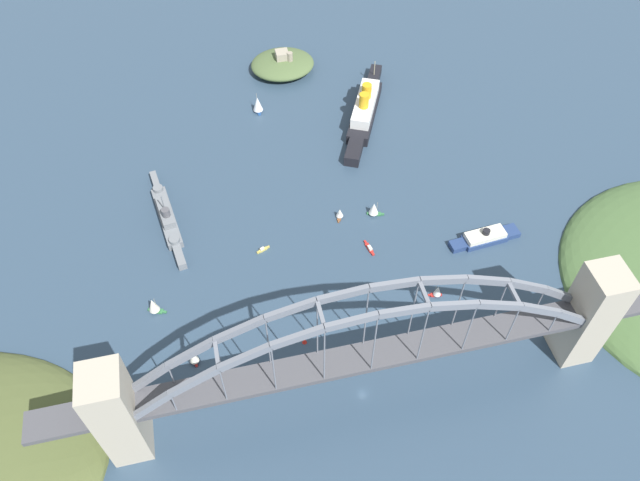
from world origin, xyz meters
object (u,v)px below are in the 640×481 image
small_boat_0 (153,305)px  small_boat_5 (263,250)px  naval_cruiser (167,217)px  ocean_liner (365,109)px  small_boat_1 (374,209)px  channel_marker_buoy (305,341)px  harbor_arch_bridge (367,359)px  small_boat_3 (194,357)px  fort_island_mid_harbor (283,64)px  harbor_ferry_steamer (485,237)px  small_boat_7 (258,104)px  small_boat_6 (437,291)px  small_boat_2 (369,248)px  small_boat_4 (340,213)px

small_boat_0 → small_boat_5: bearing=23.7°
small_boat_5 → naval_cruiser: bearing=145.7°
ocean_liner → small_boat_0: bearing=-139.6°
small_boat_1 → channel_marker_buoy: size_ratio=3.41×
ocean_liner → small_boat_1: (-16.91, -77.81, -1.81)m
harbor_arch_bridge → small_boat_3: (-67.31, 31.09, -26.27)m
harbor_arch_bridge → fort_island_mid_harbor: 233.70m
naval_cruiser → small_boat_5: bearing=-34.3°
harbor_ferry_steamer → small_boat_3: size_ratio=4.31×
harbor_ferry_steamer → small_boat_7: 158.81m
ocean_liner → channel_marker_buoy: 160.21m
small_boat_0 → small_boat_6: size_ratio=1.29×
fort_island_mid_harbor → small_boat_0: (-93.17, -170.44, -0.21)m
naval_cruiser → fort_island_mid_harbor: bearing=54.3°
naval_cruiser → small_boat_6: bearing=-32.3°
small_boat_0 → small_boat_2: bearing=6.9°
small_boat_2 → small_boat_0: bearing=-173.1°
fort_island_mid_harbor → small_boat_7: 44.27m
fort_island_mid_harbor → small_boat_0: 194.24m
naval_cruiser → small_boat_5: 54.36m
small_boat_1 → channel_marker_buoy: bearing=-127.6°
naval_cruiser → channel_marker_buoy: bearing=-58.0°
channel_marker_buoy → small_boat_6: bearing=9.2°
small_boat_0 → small_boat_6: bearing=-9.3°
small_boat_2 → small_boat_4: size_ratio=1.51×
harbor_ferry_steamer → small_boat_6: small_boat_6 is taller
small_boat_2 → small_boat_7: small_boat_7 is taller
small_boat_4 → ocean_liner: bearing=65.3°
small_boat_6 → harbor_arch_bridge: bearing=-139.7°
naval_cruiser → small_boat_6: size_ratio=8.62×
small_boat_4 → harbor_arch_bridge: bearing=-98.7°
fort_island_mid_harbor → small_boat_4: 133.47m
small_boat_0 → harbor_arch_bridge: bearing=-36.7°
harbor_ferry_steamer → small_boat_0: 165.52m
ocean_liner → small_boat_1: 79.65m
small_boat_2 → small_boat_5: 53.39m
naval_cruiser → channel_marker_buoy: naval_cruiser is taller
small_boat_2 → small_boat_7: 124.98m
harbor_ferry_steamer → small_boat_5: 112.30m
harbor_arch_bridge → small_boat_1: bearing=71.2°
harbor_ferry_steamer → small_boat_5: size_ratio=5.35×
small_boat_0 → small_boat_3: bearing=-63.4°
small_boat_4 → small_boat_5: small_boat_4 is taller
small_boat_0 → small_boat_1: (115.54, 34.92, -0.39)m
small_boat_4 → small_boat_6: (32.43, -58.44, 0.60)m
small_boat_7 → ocean_liner: bearing=-17.6°
small_boat_2 → fort_island_mid_harbor: bearing=95.0°
ocean_liner → small_boat_7: (-61.93, 19.67, -0.53)m
small_boat_0 → small_boat_6: small_boat_0 is taller
naval_cruiser → small_boat_2: naval_cruiser is taller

